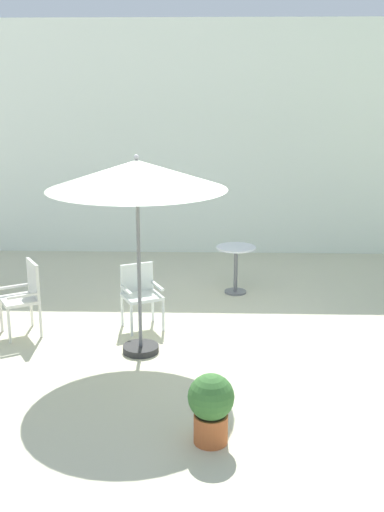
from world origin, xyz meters
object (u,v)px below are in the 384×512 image
at_px(patio_umbrella_0, 137,177).
at_px(cafe_table_0, 236,261).
at_px(patio_chair_0, 140,291).
at_px(patio_chair_2, 25,293).
at_px(potted_plant_3, 211,405).

bearing_deg(patio_umbrella_0, cafe_table_0, 61.58).
distance_m(patio_umbrella_0, patio_chair_0, 1.84).
relative_size(cafe_table_0, patio_chair_2, 0.77).
bearing_deg(patio_chair_2, potted_plant_3, -46.36).
relative_size(cafe_table_0, patio_chair_0, 0.87).
xyz_separation_m(patio_umbrella_0, patio_chair_2, (-1.55, 0.55, -1.59)).
height_order(patio_chair_0, patio_chair_2, patio_chair_2).
xyz_separation_m(patio_chair_2, potted_plant_3, (2.41, -2.52, -0.19)).
distance_m(patio_chair_0, patio_chair_2, 1.49).
bearing_deg(patio_chair_0, potted_plant_3, -71.30).
relative_size(patio_umbrella_0, patio_chair_0, 2.82).
height_order(patio_umbrella_0, patio_chair_2, patio_umbrella_0).
distance_m(cafe_table_0, potted_plant_3, 4.27).
bearing_deg(patio_umbrella_0, potted_plant_3, -66.49).
relative_size(patio_umbrella_0, patio_chair_2, 2.49).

